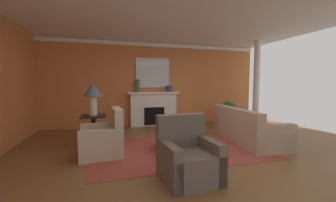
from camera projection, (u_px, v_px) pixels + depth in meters
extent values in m
plane|color=brown|center=(186.00, 151.00, 4.46)|extent=(9.49, 9.49, 0.00)
cube|color=#CC723D|center=(154.00, 84.00, 7.39)|extent=(7.90, 0.12, 2.88)
cube|color=white|center=(181.00, 16.00, 4.51)|extent=(7.90, 6.86, 0.06)
cube|color=white|center=(154.00, 45.00, 7.21)|extent=(7.90, 0.08, 0.12)
cube|color=#993D33|center=(178.00, 149.00, 4.60)|extent=(3.64, 2.36, 0.01)
cube|color=white|center=(154.00, 110.00, 7.25)|extent=(1.60, 0.25, 1.11)
cube|color=black|center=(154.00, 116.00, 7.25)|extent=(0.70, 0.26, 0.60)
cube|color=white|center=(154.00, 93.00, 7.18)|extent=(1.80, 0.35, 0.06)
cube|color=silver|center=(153.00, 73.00, 7.26)|extent=(1.18, 0.04, 1.03)
cube|color=tan|center=(248.00, 133.00, 5.19)|extent=(1.13, 2.19, 0.45)
cube|color=tan|center=(236.00, 116.00, 5.09)|extent=(0.43, 2.11, 0.40)
cube|color=tan|center=(274.00, 139.00, 4.25)|extent=(0.92, 0.30, 0.62)
cube|color=tan|center=(231.00, 123.00, 6.11)|extent=(0.92, 0.30, 0.62)
cube|color=#C1B293|center=(101.00, 145.00, 4.17)|extent=(0.84, 0.84, 0.44)
cube|color=#C1B293|center=(117.00, 121.00, 4.24)|extent=(0.20, 0.81, 0.51)
cube|color=#C1B293|center=(101.00, 137.00, 4.47)|extent=(0.81, 0.18, 0.60)
cube|color=#C1B293|center=(102.00, 146.00, 3.85)|extent=(0.81, 0.18, 0.60)
cube|color=brown|center=(189.00, 166.00, 3.10)|extent=(0.84, 0.84, 0.44)
cube|color=brown|center=(181.00, 130.00, 3.36)|extent=(0.81, 0.20, 0.51)
cube|color=brown|center=(168.00, 163.00, 2.99)|extent=(0.18, 0.81, 0.60)
cube|color=brown|center=(209.00, 158.00, 3.20)|extent=(0.18, 0.81, 0.60)
cylinder|color=black|center=(178.00, 130.00, 4.56)|extent=(1.00, 1.00, 0.04)
cylinder|color=black|center=(178.00, 140.00, 4.58)|extent=(0.12, 0.12, 0.41)
cylinder|color=black|center=(178.00, 149.00, 4.60)|extent=(0.56, 0.56, 0.03)
cube|color=black|center=(93.00, 116.00, 4.94)|extent=(0.56, 0.56, 0.04)
cube|color=black|center=(94.00, 131.00, 4.97)|extent=(0.10, 0.10, 0.66)
cube|color=black|center=(94.00, 143.00, 4.99)|extent=(0.45, 0.45, 0.04)
cylinder|color=beige|center=(93.00, 106.00, 4.92)|extent=(0.18, 0.18, 0.45)
cone|color=#4C566B|center=(93.00, 90.00, 4.89)|extent=(0.44, 0.44, 0.30)
cylinder|color=navy|center=(169.00, 89.00, 7.30)|extent=(0.18, 0.18, 0.23)
cylinder|color=#33703D|center=(138.00, 86.00, 6.98)|extent=(0.15, 0.15, 0.43)
cube|color=maroon|center=(175.00, 127.00, 4.66)|extent=(0.23, 0.21, 0.04)
cylinder|color=#BCB29E|center=(228.00, 121.00, 7.33)|extent=(0.32, 0.32, 0.30)
sphere|color=#28602D|center=(228.00, 110.00, 7.30)|extent=(0.56, 0.56, 0.56)
cylinder|color=white|center=(256.00, 84.00, 7.06)|extent=(0.20, 0.20, 2.88)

